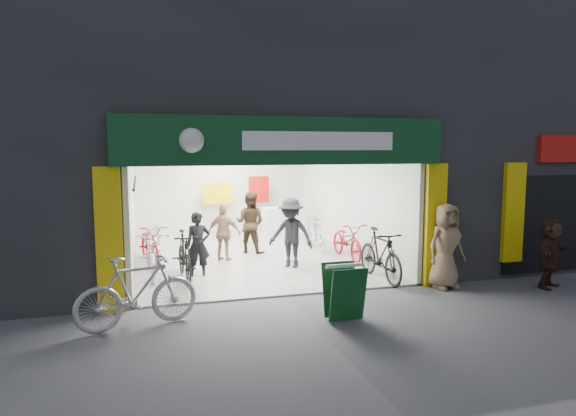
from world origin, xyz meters
name	(u,v)px	position (x,y,z in m)	size (l,w,h in m)	color
ground	(286,297)	(0.00, 0.00, 0.00)	(60.00, 60.00, 0.00)	#56565B
building	(269,98)	(0.91, 4.99, 4.31)	(17.00, 10.27, 8.00)	#232326
bike_left_front	(151,254)	(-2.50, 2.33, 0.53)	(0.71, 2.03, 1.07)	#B0B0B5
bike_left_midfront	(185,256)	(-1.80, 1.91, 0.54)	(0.51, 1.81, 1.08)	black
bike_left_midback	(150,244)	(-2.50, 3.80, 0.50)	(0.67, 1.91, 1.01)	maroon
bike_left_back	(155,241)	(-2.37, 4.34, 0.48)	(0.45, 1.61, 0.97)	silver
bike_right_front	(380,255)	(2.33, 0.60, 0.58)	(0.55, 1.93, 1.16)	black
bike_right_mid	(347,241)	(2.50, 2.88, 0.49)	(0.65, 1.87, 0.98)	maroon
bike_right_back	(315,233)	(2.02, 4.10, 0.51)	(0.48, 1.70, 1.02)	silver
parked_bike	(137,292)	(-2.80, -0.99, 0.60)	(0.56, 2.00, 1.20)	#B3B3B8
customer_a	(198,245)	(-1.48, 2.01, 0.74)	(0.54, 0.36, 1.49)	black
customer_b	(250,223)	(0.18, 4.27, 0.86)	(0.83, 0.65, 1.72)	#322417
customer_c	(291,234)	(0.76, 2.25, 0.86)	(1.11, 0.64, 1.72)	black
customer_d	(224,233)	(-0.67, 3.44, 0.75)	(0.88, 0.37, 1.50)	#9B795A
pedestrian_near	(446,246)	(3.37, -0.30, 0.89)	(0.87, 0.57, 1.78)	#8A6E50
pedestrian_far	(550,253)	(5.48, -0.89, 0.75)	(1.39, 0.44, 1.50)	#342017
sandwich_board	(344,290)	(0.56, -1.60, 0.52)	(0.64, 0.63, 0.94)	#10431B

